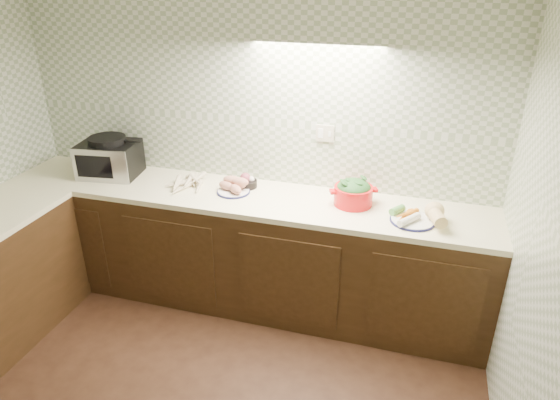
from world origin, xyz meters
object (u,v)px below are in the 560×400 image
(sweet_potato_plate, at_px, (234,187))
(parsnip_pile, at_px, (197,184))
(veg_plate, at_px, (423,214))
(onion_bowl, at_px, (247,182))
(toaster_oven, at_px, (109,157))
(dutch_oven, at_px, (353,192))

(sweet_potato_plate, bearing_deg, parsnip_pile, -178.66)
(veg_plate, bearing_deg, onion_bowl, 171.37)
(onion_bowl, bearing_deg, toaster_oven, -175.94)
(dutch_oven, bearing_deg, toaster_oven, 157.30)
(parsnip_pile, bearing_deg, toaster_oven, 176.85)
(parsnip_pile, xyz_separation_m, veg_plate, (1.62, -0.07, 0.02))
(toaster_oven, xyz_separation_m, onion_bowl, (1.10, 0.08, -0.10))
(sweet_potato_plate, xyz_separation_m, veg_plate, (1.33, -0.08, 0.01))
(toaster_oven, relative_size, onion_bowl, 3.28)
(toaster_oven, bearing_deg, veg_plate, -10.71)
(onion_bowl, bearing_deg, sweet_potato_plate, -118.06)
(onion_bowl, distance_m, dutch_oven, 0.81)
(onion_bowl, distance_m, veg_plate, 1.29)
(sweet_potato_plate, distance_m, veg_plate, 1.33)
(parsnip_pile, distance_m, dutch_oven, 1.16)
(onion_bowl, height_order, dutch_oven, dutch_oven)
(sweet_potato_plate, relative_size, dutch_oven, 0.72)
(dutch_oven, xyz_separation_m, veg_plate, (0.47, -0.12, -0.04))
(sweet_potato_plate, bearing_deg, toaster_oven, 178.10)
(toaster_oven, height_order, veg_plate, toaster_oven)
(toaster_oven, relative_size, parsnip_pile, 1.35)
(parsnip_pile, bearing_deg, sweet_potato_plate, 1.34)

